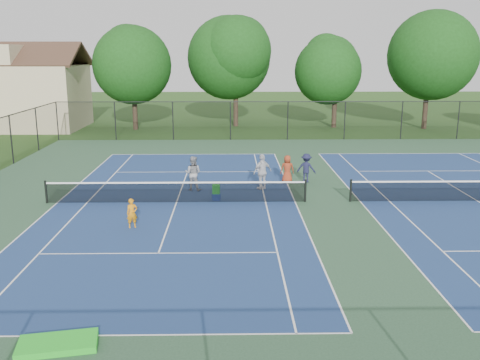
{
  "coord_description": "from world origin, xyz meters",
  "views": [
    {
      "loc": [
        -4.49,
        -23.77,
        6.78
      ],
      "look_at": [
        -4.09,
        -1.0,
        1.3
      ],
      "focal_mm": 40.0,
      "sensor_mm": 36.0,
      "label": 1
    }
  ],
  "objects_px": {
    "bystander_a": "(262,172)",
    "bystander_b": "(306,168)",
    "ball_hopper": "(216,189)",
    "clapboard_house": "(25,94)",
    "tree_back_d": "(430,51)",
    "child_player": "(132,213)",
    "ball_crate": "(216,197)",
    "tree_back_b": "(236,54)",
    "instructor": "(193,173)",
    "tree_back_a": "(133,60)",
    "bystander_c": "(287,169)",
    "tree_back_c": "(336,67)"
  },
  "relations": [
    {
      "from": "tree_back_b",
      "to": "instructor",
      "type": "xyz_separation_m",
      "value": [
        -2.37,
        -23.73,
        -5.73
      ]
    },
    {
      "from": "tree_back_d",
      "to": "bystander_c",
      "type": "relative_size",
      "value": 6.99
    },
    {
      "from": "tree_back_c",
      "to": "tree_back_d",
      "type": "relative_size",
      "value": 0.81
    },
    {
      "from": "tree_back_a",
      "to": "bystander_b",
      "type": "relative_size",
      "value": 5.9
    },
    {
      "from": "tree_back_a",
      "to": "tree_back_b",
      "type": "bearing_deg",
      "value": 12.53
    },
    {
      "from": "bystander_a",
      "to": "ball_crate",
      "type": "relative_size",
      "value": 4.83
    },
    {
      "from": "tree_back_a",
      "to": "ball_hopper",
      "type": "distance_m",
      "value": 25.47
    },
    {
      "from": "ball_hopper",
      "to": "clapboard_house",
      "type": "bearing_deg",
      "value": 125.92
    },
    {
      "from": "child_player",
      "to": "ball_crate",
      "type": "relative_size",
      "value": 3.17
    },
    {
      "from": "ball_hopper",
      "to": "tree_back_a",
      "type": "bearing_deg",
      "value": 108.34
    },
    {
      "from": "child_player",
      "to": "ball_hopper",
      "type": "distance_m",
      "value": 5.11
    },
    {
      "from": "tree_back_a",
      "to": "bystander_a",
      "type": "bearing_deg",
      "value": -64.96
    },
    {
      "from": "tree_back_a",
      "to": "clapboard_house",
      "type": "bearing_deg",
      "value": 174.29
    },
    {
      "from": "clapboard_house",
      "to": "ball_crate",
      "type": "xyz_separation_m",
      "value": [
        17.82,
        -24.6,
        -2.94
      ]
    },
    {
      "from": "tree_back_d",
      "to": "instructor",
      "type": "xyz_separation_m",
      "value": [
        -19.37,
        -21.73,
        -5.96
      ]
    },
    {
      "from": "ball_hopper",
      "to": "tree_back_c",
      "type": "bearing_deg",
      "value": 67.53
    },
    {
      "from": "bystander_a",
      "to": "bystander_c",
      "type": "height_order",
      "value": "bystander_a"
    },
    {
      "from": "tree_back_a",
      "to": "bystander_b",
      "type": "height_order",
      "value": "tree_back_a"
    },
    {
      "from": "bystander_a",
      "to": "bystander_c",
      "type": "distance_m",
      "value": 1.95
    },
    {
      "from": "tree_back_d",
      "to": "instructor",
      "type": "relative_size",
      "value": 5.97
    },
    {
      "from": "tree_back_a",
      "to": "bystander_b",
      "type": "xyz_separation_m",
      "value": [
        12.52,
        -20.16,
        -5.26
      ]
    },
    {
      "from": "bystander_c",
      "to": "clapboard_house",
      "type": "bearing_deg",
      "value": -45.51
    },
    {
      "from": "tree_back_b",
      "to": "bystander_a",
      "type": "height_order",
      "value": "tree_back_b"
    },
    {
      "from": "tree_back_d",
      "to": "child_player",
      "type": "distance_m",
      "value": 35.45
    },
    {
      "from": "child_player",
      "to": "bystander_b",
      "type": "bearing_deg",
      "value": 22.44
    },
    {
      "from": "bystander_c",
      "to": "bystander_a",
      "type": "bearing_deg",
      "value": 43.2
    },
    {
      "from": "clapboard_house",
      "to": "tree_back_d",
      "type": "bearing_deg",
      "value": -1.59
    },
    {
      "from": "instructor",
      "to": "child_player",
      "type": "bearing_deg",
      "value": 84.64
    },
    {
      "from": "instructor",
      "to": "ball_crate",
      "type": "distance_m",
      "value": 2.33
    },
    {
      "from": "tree_back_b",
      "to": "bystander_c",
      "type": "bearing_deg",
      "value": -83.6
    },
    {
      "from": "child_player",
      "to": "instructor",
      "type": "distance_m",
      "value": 6.19
    },
    {
      "from": "child_player",
      "to": "ball_crate",
      "type": "height_order",
      "value": "child_player"
    },
    {
      "from": "tree_back_b",
      "to": "instructor",
      "type": "height_order",
      "value": "tree_back_b"
    },
    {
      "from": "tree_back_b",
      "to": "clapboard_house",
      "type": "height_order",
      "value": "tree_back_b"
    },
    {
      "from": "ball_crate",
      "to": "child_player",
      "type": "bearing_deg",
      "value": -128.83
    },
    {
      "from": "tree_back_d",
      "to": "bystander_a",
      "type": "xyz_separation_m",
      "value": [
        -15.9,
        -21.62,
        -5.92
      ]
    },
    {
      "from": "tree_back_c",
      "to": "ball_crate",
      "type": "bearing_deg",
      "value": -112.47
    },
    {
      "from": "child_player",
      "to": "tree_back_b",
      "type": "bearing_deg",
      "value": 60.8
    },
    {
      "from": "tree_back_b",
      "to": "tree_back_c",
      "type": "relative_size",
      "value": 1.19
    },
    {
      "from": "tree_back_d",
      "to": "tree_back_a",
      "type": "bearing_deg",
      "value": -180.0
    },
    {
      "from": "instructor",
      "to": "bystander_b",
      "type": "distance_m",
      "value": 6.1
    },
    {
      "from": "tree_back_d",
      "to": "bystander_c",
      "type": "distance_m",
      "value": 25.65
    },
    {
      "from": "bystander_b",
      "to": "bystander_a",
      "type": "bearing_deg",
      "value": 50.38
    },
    {
      "from": "bystander_a",
      "to": "tree_back_b",
      "type": "bearing_deg",
      "value": -119.0
    },
    {
      "from": "bystander_a",
      "to": "bystander_b",
      "type": "relative_size",
      "value": 1.16
    },
    {
      "from": "bystander_b",
      "to": "ball_hopper",
      "type": "xyz_separation_m",
      "value": [
        -4.7,
        -3.44,
        -0.24
      ]
    },
    {
      "from": "bystander_b",
      "to": "ball_hopper",
      "type": "distance_m",
      "value": 5.83
    },
    {
      "from": "tree_back_c",
      "to": "ball_crate",
      "type": "xyz_separation_m",
      "value": [
        -10.18,
        -24.6,
        -5.32
      ]
    },
    {
      "from": "tree_back_d",
      "to": "ball_crate",
      "type": "bearing_deg",
      "value": -127.6
    },
    {
      "from": "child_player",
      "to": "bystander_a",
      "type": "relative_size",
      "value": 0.66
    }
  ]
}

